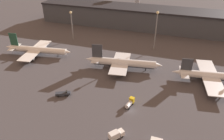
# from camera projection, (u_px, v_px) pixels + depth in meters

# --- Properties ---
(ground) EXTENTS (600.00, 600.00, 0.00)m
(ground) POSITION_uv_depth(u_px,v_px,m) (131.00, 110.00, 93.14)
(ground) COLOR #423F44
(terminal_building) EXTENTS (206.04, 24.85, 16.86)m
(terminal_building) POSITION_uv_depth(u_px,v_px,m) (163.00, 20.00, 174.50)
(terminal_building) COLOR #3D424C
(terminal_building) RESTS_ON ground
(airplane_0) EXTENTS (44.18, 31.55, 13.43)m
(airplane_0) POSITION_uv_depth(u_px,v_px,m) (37.00, 50.00, 137.59)
(airplane_0) COLOR white
(airplane_0) RESTS_ON ground
(airplane_1) EXTENTS (43.99, 27.20, 13.73)m
(airplane_1) POSITION_uv_depth(u_px,v_px,m) (123.00, 63.00, 121.99)
(airplane_1) COLOR silver
(airplane_1) RESTS_ON ground
(airplane_2) EXTENTS (41.27, 35.88, 12.08)m
(airplane_2) POSITION_uv_depth(u_px,v_px,m) (213.00, 76.00, 110.47)
(airplane_2) COLOR silver
(airplane_2) RESTS_ON ground
(service_vehicle_0) EXTENTS (3.17, 6.23, 3.23)m
(service_vehicle_0) POSITION_uv_depth(u_px,v_px,m) (130.00, 103.00, 94.93)
(service_vehicle_0) COLOR gold
(service_vehicle_0) RESTS_ON ground
(service_vehicle_1) EXTENTS (5.54, 6.00, 3.31)m
(service_vehicle_1) POSITION_uv_depth(u_px,v_px,m) (116.00, 135.00, 79.09)
(service_vehicle_1) COLOR white
(service_vehicle_1) RESTS_ON ground
(service_vehicle_3) EXTENTS (7.08, 4.69, 2.57)m
(service_vehicle_3) POSITION_uv_depth(u_px,v_px,m) (63.00, 93.00, 101.53)
(service_vehicle_3) COLOR #282D38
(service_vehicle_3) RESTS_ON ground
(lamp_post_0) EXTENTS (1.80, 1.80, 20.72)m
(lamp_post_0) POSITION_uv_depth(u_px,v_px,m) (72.00, 21.00, 154.51)
(lamp_post_0) COLOR slate
(lamp_post_0) RESTS_ON ground
(lamp_post_1) EXTENTS (1.80, 1.80, 25.83)m
(lamp_post_1) POSITION_uv_depth(u_px,v_px,m) (156.00, 26.00, 137.09)
(lamp_post_1) COLOR slate
(lamp_post_1) RESTS_ON ground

